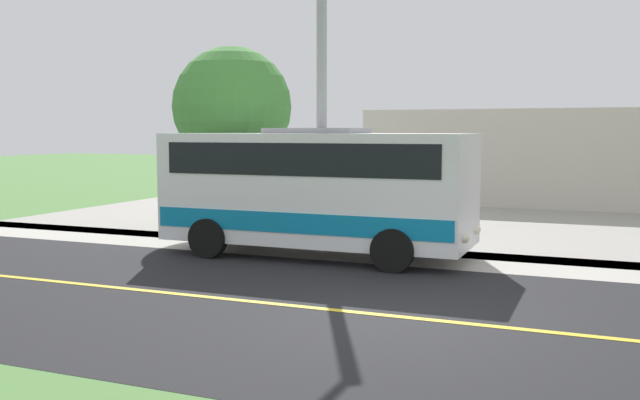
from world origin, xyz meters
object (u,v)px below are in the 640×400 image
tree_curbside (232,107)px  commercial_building (615,156)px  street_light_pole (320,76)px  shuttle_bus_front (317,186)px

tree_curbside → commercial_building: size_ratio=0.28×
tree_curbside → street_light_pole: bearing=55.8°
commercial_building → street_light_pole: bearing=-21.3°
shuttle_bus_front → street_light_pole: bearing=-167.0°
shuttle_bus_front → commercial_building: commercial_building is taller
tree_curbside → commercial_building: bearing=144.0°
commercial_building → shuttle_bus_front: bearing=-20.7°
shuttle_bus_front → tree_curbside: 5.13m
street_light_pole → commercial_building: street_light_pole is taller
shuttle_bus_front → tree_curbside: size_ratio=1.36×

